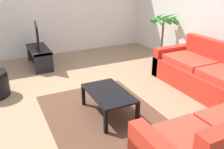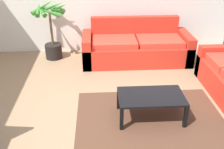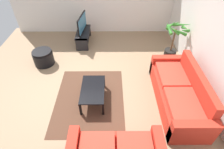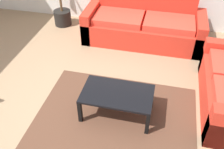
# 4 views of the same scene
# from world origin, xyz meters

# --- Properties ---
(ground_plane) EXTENTS (6.60, 6.60, 0.00)m
(ground_plane) POSITION_xyz_m (0.00, 0.00, 0.00)
(ground_plane) COLOR #937556
(wall_back) EXTENTS (6.00, 0.06, 2.70)m
(wall_back) POSITION_xyz_m (0.00, 3.00, 1.35)
(wall_back) COLOR silver
(wall_back) RESTS_ON ground
(wall_left) EXTENTS (0.06, 6.00, 2.70)m
(wall_left) POSITION_xyz_m (-3.00, 0.00, 1.35)
(wall_left) COLOR silver
(wall_left) RESTS_ON ground
(couch_main) EXTENTS (2.29, 0.90, 0.90)m
(couch_main) POSITION_xyz_m (0.72, 2.28, 0.30)
(couch_main) COLOR red
(couch_main) RESTS_ON ground
(tv_stand) EXTENTS (1.10, 0.45, 0.45)m
(tv_stand) POSITION_xyz_m (-2.11, -0.33, 0.29)
(tv_stand) COLOR black
(tv_stand) RESTS_ON ground
(tv) EXTENTS (0.97, 0.17, 0.59)m
(tv) POSITION_xyz_m (-2.11, -0.32, 0.76)
(tv) COLOR black
(tv) RESTS_ON tv_stand
(coffee_table) EXTENTS (0.96, 0.56, 0.39)m
(coffee_table) POSITION_xyz_m (0.64, 0.22, 0.34)
(coffee_table) COLOR black
(coffee_table) RESTS_ON ground
(area_rug) EXTENTS (2.20, 1.70, 0.01)m
(area_rug) POSITION_xyz_m (0.64, 0.12, 0.00)
(area_rug) COLOR #513323
(area_rug) RESTS_ON ground
(potted_palm) EXTENTS (0.82, 0.74, 1.24)m
(potted_palm) POSITION_xyz_m (-1.09, 2.56, 0.59)
(potted_palm) COLOR black
(potted_palm) RESTS_ON ground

